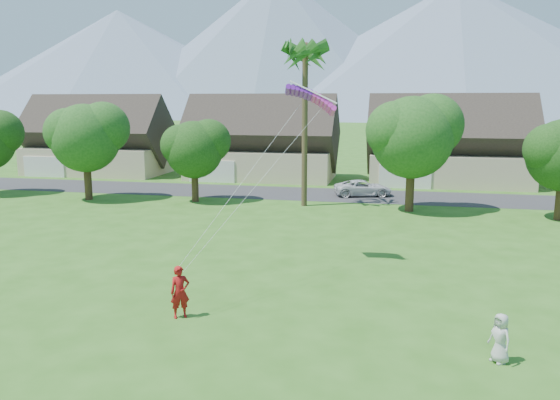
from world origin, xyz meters
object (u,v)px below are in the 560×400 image
(parked_car, at_px, (363,188))
(parafoil_kite, at_px, (312,96))
(watcher, at_px, (500,338))
(kite_flyer, at_px, (180,292))

(parked_car, distance_m, parafoil_kite, 21.75)
(watcher, bearing_deg, parked_car, 154.65)
(kite_flyer, relative_size, parafoil_kite, 0.75)
(kite_flyer, height_order, parafoil_kite, parafoil_kite)
(watcher, distance_m, parked_car, 30.55)
(kite_flyer, bearing_deg, parafoil_kite, 32.52)
(parked_car, relative_size, parafoil_kite, 1.83)
(kite_flyer, height_order, parked_car, kite_flyer)
(kite_flyer, bearing_deg, watcher, -40.35)
(watcher, distance_m, parafoil_kite, 14.28)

